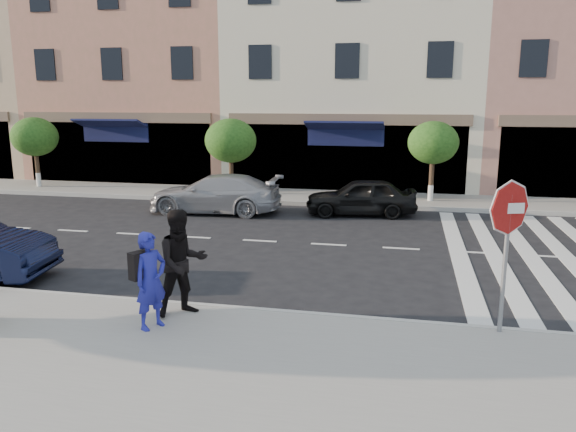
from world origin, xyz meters
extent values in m
plane|color=black|center=(0.00, 0.00, 0.00)|extent=(120.00, 120.00, 0.00)
cube|color=gray|center=(0.00, -3.75, 0.07)|extent=(60.00, 4.50, 0.15)
cube|color=gray|center=(0.00, 11.00, 0.07)|extent=(60.00, 3.00, 0.15)
cube|color=tan|center=(-11.00, 17.00, 7.00)|extent=(10.00, 9.00, 14.00)
cube|color=beige|center=(-0.50, 17.00, 5.50)|extent=(11.00, 9.00, 11.00)
cylinder|color=#473323|center=(-14.00, 10.80, 0.98)|extent=(0.18, 0.18, 1.65)
cylinder|color=silver|center=(-14.00, 10.80, 0.45)|extent=(0.20, 0.20, 0.60)
ellipsoid|color=#1B4413|center=(-14.00, 10.80, 2.35)|extent=(2.00, 2.00, 1.70)
cylinder|color=#473323|center=(-5.00, 10.80, 0.95)|extent=(0.18, 0.18, 1.60)
cylinder|color=silver|center=(-5.00, 10.80, 0.45)|extent=(0.20, 0.20, 0.60)
ellipsoid|color=#1B4413|center=(-5.00, 10.80, 2.32)|extent=(2.10, 2.10, 1.79)
cylinder|color=#473323|center=(3.00, 10.80, 1.00)|extent=(0.18, 0.18, 1.71)
cylinder|color=silver|center=(3.00, 10.80, 0.45)|extent=(0.20, 0.20, 0.60)
ellipsoid|color=#1B4413|center=(3.00, 10.80, 2.38)|extent=(1.90, 1.90, 1.62)
cylinder|color=gray|center=(3.72, -1.65, 1.34)|extent=(0.10, 0.10, 2.37)
cylinder|color=white|center=(3.72, -1.66, 2.30)|extent=(0.88, 0.31, 0.93)
cylinder|color=#9E1411|center=(3.72, -1.68, 2.30)|extent=(0.83, 0.30, 0.86)
cube|color=white|center=(3.72, -1.71, 2.30)|extent=(0.47, 0.17, 0.17)
imported|color=#212397|center=(-2.15, -2.70, 1.00)|extent=(0.65, 0.74, 1.70)
imported|color=black|center=(-1.86, -2.02, 1.13)|extent=(1.21, 1.19, 1.96)
imported|color=gray|center=(-4.60, 7.60, 0.68)|extent=(4.78, 2.08, 1.37)
imported|color=black|center=(0.54, 8.24, 0.65)|extent=(3.99, 2.03, 1.30)
camera|label=1|loc=(2.05, -11.16, 4.08)|focal=35.00mm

